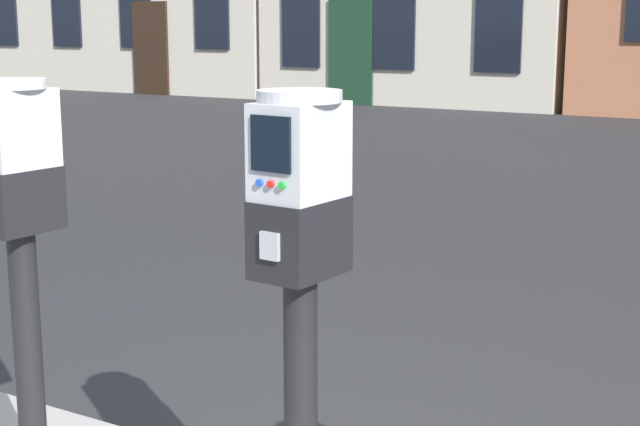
{
  "coord_description": "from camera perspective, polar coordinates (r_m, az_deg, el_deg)",
  "views": [
    {
      "loc": [
        1.48,
        -2.31,
        1.65
      ],
      "look_at": [
        0.2,
        -0.19,
        1.15
      ],
      "focal_mm": 53.47,
      "sensor_mm": 36.0,
      "label": 1
    }
  ],
  "objects": [
    {
      "name": "parking_meter_near_kerb",
      "position": [
        3.13,
        -17.57,
        0.03
      ],
      "size": [
        0.23,
        0.26,
        1.34
      ],
      "rotation": [
        0.0,
        0.0,
        -1.64
      ],
      "color": "black",
      "rests_on": "sidewalk_slab"
    },
    {
      "name": "parking_meter_twin_adjacent",
      "position": [
        2.46,
        -1.21,
        -2.38
      ],
      "size": [
        0.23,
        0.26,
        1.34
      ],
      "rotation": [
        0.0,
        0.0,
        -1.64
      ],
      "color": "black",
      "rests_on": "sidewalk_slab"
    }
  ]
}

